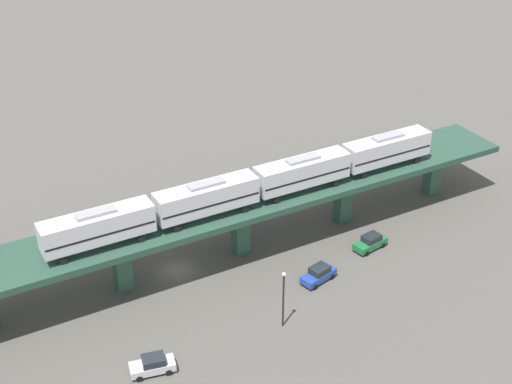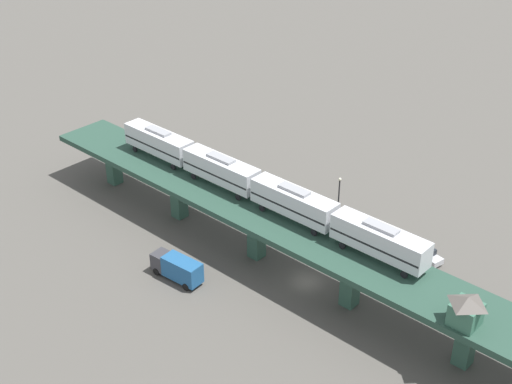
% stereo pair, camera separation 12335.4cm
% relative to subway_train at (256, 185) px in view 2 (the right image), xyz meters
% --- Properties ---
extents(ground_plane, '(400.00, 400.00, 0.00)m').
position_rel_subway_train_xyz_m(ground_plane, '(3.40, 9.37, -9.72)').
color(ground_plane, '#4C4944').
extents(elevated_viaduct, '(27.14, 91.76, 7.18)m').
position_rel_subway_train_xyz_m(elevated_viaduct, '(3.36, 9.20, -3.54)').
color(elevated_viaduct, '#244135').
rests_on(elevated_viaduct, ground).
extents(subway_train, '(12.98, 49.31, 4.45)m').
position_rel_subway_train_xyz_m(subway_train, '(0.00, 0.00, 0.00)').
color(subway_train, silver).
rests_on(subway_train, elevated_viaduct).
extents(signal_hut, '(3.81, 3.81, 3.40)m').
position_rel_subway_train_xyz_m(signal_hut, '(10.25, 30.28, -0.74)').
color(signal_hut, '#33604C').
rests_on(signal_hut, elevated_viaduct).
extents(street_car_blue, '(2.06, 4.46, 1.89)m').
position_rel_subway_train_xyz_m(street_car_blue, '(-8.85, -1.90, -8.78)').
color(street_car_blue, '#233D93').
rests_on(street_car_blue, ground).
extents(street_car_green, '(2.10, 4.47, 1.89)m').
position_rel_subway_train_xyz_m(street_car_green, '(-8.35, -11.40, -8.78)').
color(street_car_green, '#1E6638').
rests_on(street_car_green, ground).
extents(street_car_silver, '(3.41, 4.75, 1.89)m').
position_rel_subway_train_xyz_m(street_car_silver, '(-8.74, 20.75, -8.78)').
color(street_car_silver, '#B7BABF').
rests_on(street_car_silver, ground).
extents(delivery_truck, '(3.16, 7.43, 3.20)m').
position_rel_subway_train_xyz_m(delivery_truck, '(11.05, -4.99, -7.96)').
color(delivery_truck, '#333338').
rests_on(delivery_truck, ground).
extents(street_lamp, '(0.44, 0.44, 6.94)m').
position_rel_subway_train_xyz_m(street_lamp, '(-11.94, 6.54, -5.62)').
color(street_lamp, black).
rests_on(street_lamp, ground).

